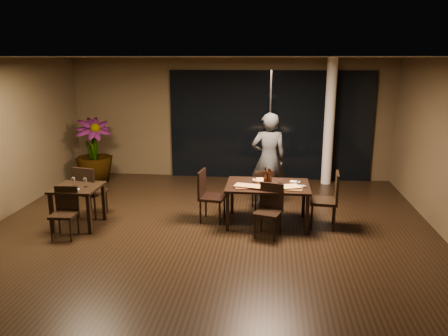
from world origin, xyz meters
TOP-DOWN VIEW (x-y plane):
  - ground at (0.00, 0.00)m, footprint 8.00×8.00m
  - wall_back at (0.00, 4.05)m, footprint 8.00×0.10m
  - wall_front at (0.00, -4.05)m, footprint 8.00×0.10m
  - ceiling at (0.00, 0.00)m, footprint 8.00×8.00m
  - window_panel at (1.00, 3.96)m, footprint 5.00×0.06m
  - column at (2.40, 3.65)m, footprint 0.24×0.24m
  - main_table at (1.00, 0.80)m, footprint 1.50×1.00m
  - side_table at (-2.40, 0.30)m, footprint 0.80×0.80m
  - chair_main_far at (0.90, 1.50)m, footprint 0.48×0.48m
  - chair_main_near at (1.04, 0.26)m, footprint 0.53×0.53m
  - chair_main_left at (-0.11, 0.83)m, footprint 0.50×0.50m
  - chair_main_right at (2.10, 0.74)m, footprint 0.52×0.52m
  - chair_side_far at (-2.40, 0.77)m, footprint 0.56×0.56m
  - chair_side_near at (-2.42, -0.16)m, footprint 0.43×0.43m
  - diner at (1.00, 1.92)m, footprint 0.69×0.50m
  - potted_plant at (-3.25, 3.12)m, footprint 1.20×1.20m
  - pizza_board_left at (0.66, 0.58)m, footprint 0.54×0.36m
  - pizza_board_right at (1.29, 0.58)m, footprint 0.65×0.36m
  - oblong_pizza_left at (0.66, 0.58)m, footprint 0.51×0.31m
  - oblong_pizza_right at (1.29, 0.58)m, footprint 0.57×0.39m
  - round_pizza at (0.85, 1.06)m, footprint 0.27×0.27m
  - bottle_a at (0.95, 0.86)m, footprint 0.07×0.07m
  - bottle_b at (1.04, 0.85)m, footprint 0.06×0.06m
  - bottle_c at (1.01, 0.89)m, footprint 0.06×0.06m
  - tumbler_left at (0.75, 0.93)m, footprint 0.07×0.07m
  - tumbler_right at (1.21, 0.92)m, footprint 0.07×0.07m
  - napkin_near at (1.58, 0.73)m, footprint 0.20×0.16m
  - napkin_far at (1.50, 1.01)m, footprint 0.20×0.16m
  - wine_glass_a at (-2.47, 0.33)m, footprint 0.07×0.07m
  - wine_glass_b at (-2.24, 0.30)m, footprint 0.07×0.07m
  - side_napkin at (-2.38, 0.12)m, footprint 0.21×0.17m

SIDE VIEW (x-z plane):
  - ground at x=0.00m, z-range 0.00..0.00m
  - chair_main_far at x=0.90m, z-range 0.05..0.90m
  - chair_side_near at x=-2.42m, z-range 0.05..0.92m
  - chair_main_near at x=1.04m, z-range 0.05..0.96m
  - chair_main_left at x=-0.11m, z-range 0.06..1.03m
  - chair_side_far at x=-2.40m, z-range 0.06..1.06m
  - chair_main_right at x=2.10m, z-range 0.06..1.08m
  - side_table at x=-2.40m, z-range 0.25..1.00m
  - main_table at x=1.00m, z-range 0.30..1.05m
  - pizza_board_left at x=0.66m, z-range 0.75..0.76m
  - pizza_board_right at x=1.29m, z-range 0.75..0.76m
  - round_pizza at x=0.85m, z-range 0.75..0.76m
  - napkin_near at x=1.58m, z-range 0.75..0.76m
  - napkin_far at x=1.50m, z-range 0.75..0.76m
  - side_napkin at x=-2.38m, z-range 0.75..0.76m
  - oblong_pizza_left at x=0.66m, z-range 0.77..0.78m
  - oblong_pizza_right at x=1.29m, z-range 0.77..0.78m
  - potted_plant at x=-3.25m, z-range 0.00..1.57m
  - tumbler_left at x=0.75m, z-range 0.75..0.83m
  - tumbler_right at x=1.21m, z-range 0.75..0.84m
  - wine_glass_a at x=-2.47m, z-range 0.75..0.91m
  - wine_glass_b at x=-2.24m, z-range 0.75..0.92m
  - bottle_b at x=1.04m, z-range 0.75..1.03m
  - bottle_c at x=1.01m, z-range 0.75..1.03m
  - bottle_a at x=0.95m, z-range 0.75..1.06m
  - diner at x=1.00m, z-range 0.00..1.93m
  - window_panel at x=1.00m, z-range 0.00..2.70m
  - wall_back at x=0.00m, z-range 0.00..3.00m
  - wall_front at x=0.00m, z-range 0.00..3.00m
  - column at x=2.40m, z-range 0.00..3.00m
  - ceiling at x=0.00m, z-range 3.00..3.04m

